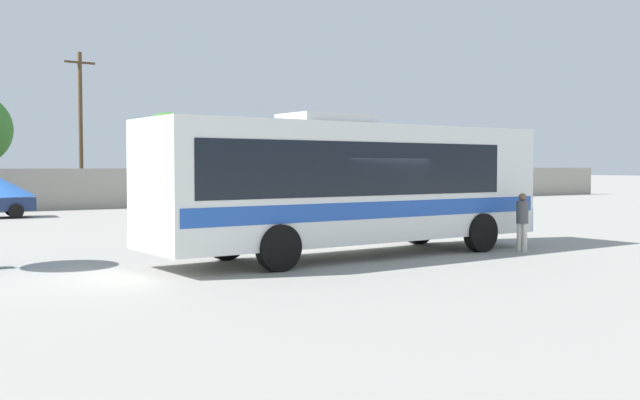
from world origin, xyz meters
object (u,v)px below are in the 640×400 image
(attendant_by_bus_door, at_px, (522,219))
(utility_pole_near, at_px, (81,126))
(coach_bus_white_blue, at_px, (349,182))
(roadside_tree_right, at_px, (169,140))

(attendant_by_bus_door, height_order, utility_pole_near, utility_pole_near)
(attendant_by_bus_door, xyz_separation_m, utility_pole_near, (-4.36, 30.07, 3.75))
(coach_bus_white_blue, relative_size, roadside_tree_right, 1.93)
(roadside_tree_right, bearing_deg, attendant_by_bus_door, -93.22)
(utility_pole_near, height_order, roadside_tree_right, utility_pole_near)
(attendant_by_bus_door, relative_size, roadside_tree_right, 0.27)
(attendant_by_bus_door, height_order, roadside_tree_right, roadside_tree_right)
(coach_bus_white_blue, height_order, utility_pole_near, utility_pole_near)
(coach_bus_white_blue, xyz_separation_m, roadside_tree_right, (6.40, 30.86, 2.12))
(coach_bus_white_blue, bearing_deg, attendant_by_bus_door, -18.60)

